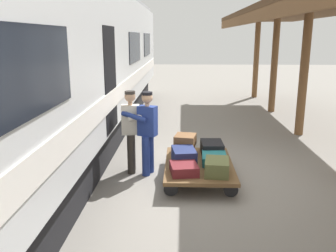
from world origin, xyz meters
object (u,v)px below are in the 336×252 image
object	(u,v)px
luggage_cart	(199,165)
suitcase_navy_fabric	(184,156)
suitcase_maroon_trunk	(184,169)
suitcase_teal_softside	(214,159)
suitcase_olive_duffel	(217,167)
porter_in_overalls	(147,130)
porter_by_door	(132,129)
train_car	(34,73)
suitcase_yellow_case	(184,150)
suitcase_brown_leather	(185,140)
suitcase_black_hardshell	(212,148)

from	to	relation	value
luggage_cart	suitcase_navy_fabric	xyz separation A→B (m)	(0.30, 0.00, 0.19)
suitcase_maroon_trunk	suitcase_teal_softside	size ratio (longest dim) A/B	0.87
suitcase_olive_duffel	suitcase_teal_softside	world-z (taller)	suitcase_olive_duffel
luggage_cart	porter_in_overalls	distance (m)	1.25
suitcase_navy_fabric	suitcase_maroon_trunk	bearing A→B (deg)	90.00
suitcase_maroon_trunk	porter_by_door	bearing A→B (deg)	-40.31
train_car	suitcase_olive_duffel	xyz separation A→B (m)	(-3.52, 0.73, -1.60)
suitcase_navy_fabric	porter_in_overalls	size ratio (longest dim) A/B	0.36
suitcase_teal_softside	suitcase_yellow_case	bearing A→B (deg)	-43.48
suitcase_olive_duffel	suitcase_brown_leather	bearing A→B (deg)	-63.58
suitcase_brown_leather	porter_in_overalls	world-z (taller)	porter_in_overalls
suitcase_teal_softside	porter_in_overalls	bearing A→B (deg)	-10.10
train_car	suitcase_brown_leather	world-z (taller)	train_car
luggage_cart	suitcase_olive_duffel	xyz separation A→B (m)	(-0.30, 0.56, 0.18)
suitcase_navy_fabric	suitcase_brown_leather	xyz separation A→B (m)	(-0.03, -0.57, 0.15)
suitcase_olive_duffel	suitcase_yellow_case	bearing A→B (deg)	-62.20
suitcase_olive_duffel	suitcase_yellow_case	xyz separation A→B (m)	(0.60, -1.13, -0.05)
suitcase_navy_fabric	porter_by_door	size ratio (longest dim) A/B	0.36
luggage_cart	suitcase_navy_fabric	size ratio (longest dim) A/B	3.33
train_car	suitcase_teal_softside	bearing A→B (deg)	177.32
suitcase_brown_leather	porter_by_door	distance (m)	1.16
suitcase_olive_duffel	suitcase_yellow_case	distance (m)	1.28
luggage_cart	suitcase_maroon_trunk	xyz separation A→B (m)	(0.30, 0.56, 0.13)
suitcase_maroon_trunk	suitcase_black_hardshell	xyz separation A→B (m)	(-0.60, -1.13, 0.05)
porter_by_door	suitcase_navy_fabric	bearing A→B (deg)	162.33
train_car	suitcase_black_hardshell	bearing A→B (deg)	-173.53
luggage_cart	porter_by_door	size ratio (longest dim) A/B	1.21
suitcase_teal_softside	porter_by_door	bearing A→B (deg)	-11.55
suitcase_black_hardshell	suitcase_olive_duffel	bearing A→B (deg)	90.00
luggage_cart	suitcase_maroon_trunk	bearing A→B (deg)	62.20
suitcase_yellow_case	porter_in_overalls	world-z (taller)	porter_in_overalls
luggage_cart	suitcase_black_hardshell	xyz separation A→B (m)	(-0.30, -0.56, 0.18)
suitcase_black_hardshell	suitcase_brown_leather	bearing A→B (deg)	-0.81
suitcase_olive_duffel	suitcase_black_hardshell	world-z (taller)	suitcase_black_hardshell
suitcase_navy_fabric	suitcase_black_hardshell	distance (m)	0.82
luggage_cart	porter_by_door	distance (m)	1.55
train_car	suitcase_yellow_case	xyz separation A→B (m)	(-2.93, -0.40, -1.65)
suitcase_black_hardshell	porter_by_door	distance (m)	1.74
suitcase_olive_duffel	porter_by_door	distance (m)	1.95
suitcase_olive_duffel	suitcase_maroon_trunk	size ratio (longest dim) A/B	1.11
suitcase_navy_fabric	porter_by_door	xyz separation A→B (m)	(1.07, -0.34, 0.45)
suitcase_teal_softside	porter_by_door	size ratio (longest dim) A/B	0.36
suitcase_maroon_trunk	suitcase_olive_duffel	bearing A→B (deg)	180.00
luggage_cart	suitcase_black_hardshell	size ratio (longest dim) A/B	3.32
porter_by_door	porter_in_overalls	bearing A→B (deg)	162.40
suitcase_navy_fabric	suitcase_black_hardshell	size ratio (longest dim) A/B	1.00
suitcase_navy_fabric	suitcase_black_hardshell	bearing A→B (deg)	-136.52
suitcase_olive_duffel	suitcase_teal_softside	distance (m)	0.57
train_car	suitcase_yellow_case	size ratio (longest dim) A/B	41.83
suitcase_teal_softside	suitcase_black_hardshell	size ratio (longest dim) A/B	0.99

